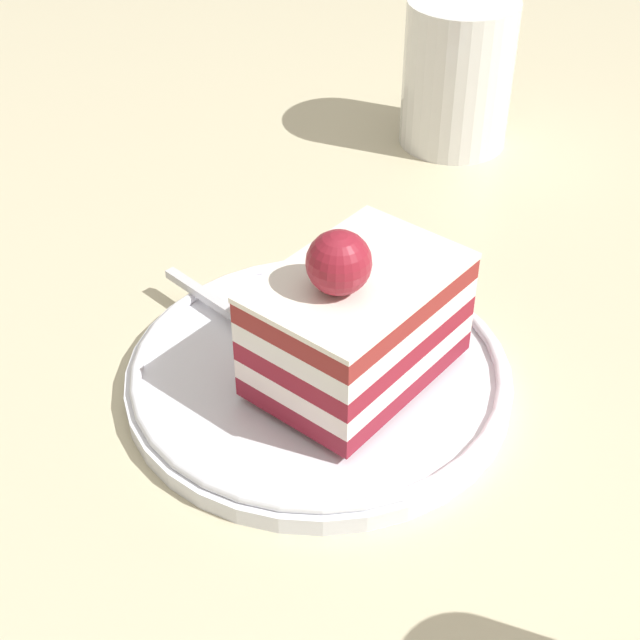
# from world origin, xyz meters

# --- Properties ---
(ground_plane) EXTENTS (2.40, 2.40, 0.00)m
(ground_plane) POSITION_xyz_m (0.00, 0.00, 0.00)
(ground_plane) COLOR beige
(dessert_plate) EXTENTS (0.20, 0.20, 0.02)m
(dessert_plate) POSITION_xyz_m (-0.00, -0.03, 0.01)
(dessert_plate) COLOR white
(dessert_plate) RESTS_ON ground_plane
(cake_slice) EXTENTS (0.11, 0.13, 0.09)m
(cake_slice) POSITION_xyz_m (-0.01, -0.04, 0.05)
(cake_slice) COLOR maroon
(cake_slice) RESTS_ON dessert_plate
(fork) EXTENTS (0.11, 0.05, 0.00)m
(fork) POSITION_xyz_m (0.05, -0.00, 0.02)
(fork) COLOR silver
(fork) RESTS_ON dessert_plate
(drink_glass_near) EXTENTS (0.08, 0.08, 0.11)m
(drink_glass_near) POSITION_xyz_m (0.21, -0.23, 0.05)
(drink_glass_near) COLOR white
(drink_glass_near) RESTS_ON ground_plane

